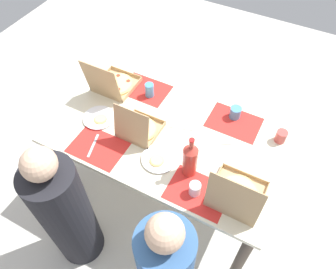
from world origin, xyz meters
The scene contains 21 objects.
ground_plane centered at (0.00, 0.00, 0.00)m, with size 6.00×6.00×0.00m, color beige.
dining_table centered at (0.00, 0.00, 0.65)m, with size 1.60×0.92×0.76m.
placemat_near_left centered at (-0.36, -0.31, 0.76)m, with size 0.36×0.26×0.00m, color red.
placemat_near_right centered at (0.36, -0.31, 0.76)m, with size 0.36×0.26×0.00m, color red.
placemat_far_left centered at (-0.36, 0.31, 0.76)m, with size 0.36×0.26×0.00m, color red.
placemat_far_right centered at (0.36, 0.31, 0.76)m, with size 0.36×0.26×0.00m, color red.
pizza_box_corner_right centered at (0.18, 0.08, 0.80)m, with size 0.25×0.26×0.29m.
pizza_box_corner_left centered at (-0.57, 0.25, 0.81)m, with size 0.30×0.31×0.34m.
pizza_box_edge_far centered at (0.57, -0.21, 0.81)m, with size 0.29×0.33×0.32m.
plate_near_left centered at (0.50, 0.10, 0.77)m, with size 0.23×0.23×0.03m.
plate_near_right centered at (-0.04, 0.21, 0.77)m, with size 0.23×0.23×0.03m.
soda_bottle centered at (-0.25, 0.20, 0.89)m, with size 0.09×0.09×0.32m.
cup_clear_right centered at (0.30, -0.27, 0.81)m, with size 0.07×0.07×0.11m, color teal.
cup_red centered at (-0.34, -0.36, 0.80)m, with size 0.08×0.08×0.09m, color teal.
cup_clear_left centered at (-0.34, 0.32, 0.80)m, with size 0.07×0.07×0.09m, color silver.
cup_spare centered at (-0.68, -0.30, 0.80)m, with size 0.07×0.07×0.09m, color #BF4742.
fork_by_near_right centered at (-0.38, -0.11, 0.76)m, with size 0.19×0.02×0.01m, color #B7B7BC.
fork_by_far_left centered at (0.39, 0.31, 0.76)m, with size 0.19×0.02×0.01m, color #B7B7BC.
knife_by_far_right centered at (-0.06, -0.09, 0.76)m, with size 0.21×0.02×0.01m, color #B7B7BC.
diner_left_seat centered at (-0.36, 0.72, 0.51)m, with size 0.32×0.32×1.14m.
diner_right_seat centered at (0.36, 0.72, 0.54)m, with size 0.32×0.32×1.20m.
Camera 1 is at (-0.64, 1.22, 2.48)m, focal length 34.73 mm.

